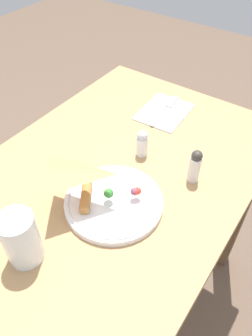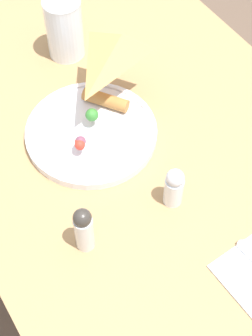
{
  "view_description": "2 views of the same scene",
  "coord_description": "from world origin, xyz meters",
  "px_view_note": "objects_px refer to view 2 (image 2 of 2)",
  "views": [
    {
      "loc": [
        0.42,
        0.37,
        1.38
      ],
      "look_at": [
        -0.05,
        0.04,
        0.81
      ],
      "focal_mm": 35.0,
      "sensor_mm": 36.0,
      "label": 1
    },
    {
      "loc": [
        -0.49,
        0.32,
        1.49
      ],
      "look_at": [
        -0.08,
        0.06,
        0.81
      ],
      "focal_mm": 55.0,
      "sensor_mm": 36.0,
      "label": 2
    }
  ],
  "objects_px": {
    "milk_glass": "(66,28)",
    "salt_shaker": "(174,187)",
    "dining_table": "(131,174)",
    "pepper_shaker": "(84,229)",
    "plate_pizza": "(91,131)"
  },
  "relations": [
    {
      "from": "milk_glass",
      "to": "pepper_shaker",
      "type": "xyz_separation_m",
      "value": [
        -0.39,
        0.18,
        -0.01
      ]
    },
    {
      "from": "plate_pizza",
      "to": "milk_glass",
      "type": "distance_m",
      "value": 0.23
    },
    {
      "from": "dining_table",
      "to": "plate_pizza",
      "type": "bearing_deg",
      "value": 65.33
    },
    {
      "from": "salt_shaker",
      "to": "pepper_shaker",
      "type": "xyz_separation_m",
      "value": [
        0.01,
        0.16,
        0.01
      ]
    },
    {
      "from": "milk_glass",
      "to": "pepper_shaker",
      "type": "relative_size",
      "value": 1.3
    },
    {
      "from": "pepper_shaker",
      "to": "plate_pizza",
      "type": "bearing_deg",
      "value": -32.25
    },
    {
      "from": "dining_table",
      "to": "pepper_shaker",
      "type": "bearing_deg",
      "value": 129.72
    },
    {
      "from": "dining_table",
      "to": "milk_glass",
      "type": "distance_m",
      "value": 0.31
    },
    {
      "from": "dining_table",
      "to": "salt_shaker",
      "type": "distance_m",
      "value": 0.23
    },
    {
      "from": "milk_glass",
      "to": "pepper_shaker",
      "type": "bearing_deg",
      "value": 154.97
    },
    {
      "from": "dining_table",
      "to": "plate_pizza",
      "type": "height_order",
      "value": "plate_pizza"
    },
    {
      "from": "milk_glass",
      "to": "dining_table",
      "type": "bearing_deg",
      "value": 179.26
    },
    {
      "from": "milk_glass",
      "to": "salt_shaker",
      "type": "distance_m",
      "value": 0.4
    },
    {
      "from": "dining_table",
      "to": "pepper_shaker",
      "type": "relative_size",
      "value": 11.2
    },
    {
      "from": "plate_pizza",
      "to": "pepper_shaker",
      "type": "bearing_deg",
      "value": 147.75
    }
  ]
}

